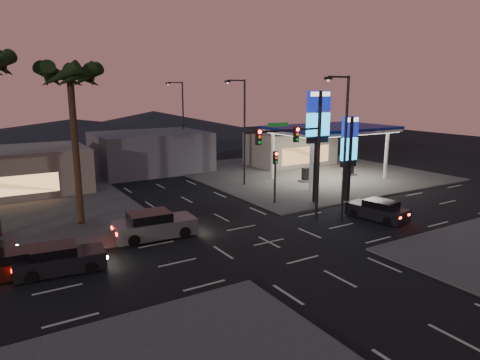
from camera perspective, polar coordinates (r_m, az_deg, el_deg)
ground at (r=26.30m, az=3.89°, el=-8.27°), size 140.00×140.00×0.00m
corner_lot_ne at (r=48.01m, az=8.45°, el=1.00°), size 24.00×24.00×0.12m
gas_station at (r=44.35m, az=11.98°, el=6.53°), size 12.20×8.20×5.47m
convenience_store at (r=52.77m, az=6.71°, el=4.17°), size 10.00×6.00×4.00m
pylon_sign_tall at (r=34.41m, az=10.37°, el=7.29°), size 2.20×0.35×9.00m
pylon_sign_short at (r=35.59m, az=14.35°, el=4.45°), size 1.60×0.35×7.00m
traffic_signal_mast at (r=28.81m, az=7.87°, el=4.15°), size 6.10×0.39×8.00m
pedestal_signal at (r=34.12m, az=4.73°, el=1.52°), size 0.32×0.39×4.30m
streetlight_near at (r=30.05m, az=13.60°, el=5.19°), size 2.14×0.25×10.00m
streetlight_mid at (r=40.25m, az=0.36°, el=7.17°), size 2.14×0.25×10.00m
streetlight_far at (r=52.63m, az=-7.79°, el=8.19°), size 2.14×0.25×10.00m
palm_a at (r=30.06m, az=-21.68°, el=11.79°), size 4.41×4.41×10.86m
building_far_mid at (r=49.38m, az=-11.83°, el=3.70°), size 12.00×9.00×4.40m
hill_right at (r=85.54m, az=-11.40°, el=7.33°), size 50.00×50.00×5.00m
hill_center at (r=81.66m, az=-21.36°, el=6.18°), size 60.00×60.00×4.00m
car_lane_a_front at (r=23.83m, az=-22.98°, el=-9.72°), size 4.56×2.26×1.44m
car_lane_a_mid at (r=24.25m, az=-27.63°, el=-9.91°), size 4.17×1.92×1.33m
car_lane_b_front at (r=27.35m, az=-11.42°, el=-5.97°), size 5.25×2.46×1.67m
suv_station at (r=32.10m, az=17.90°, el=-3.86°), size 2.44×4.46×1.41m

